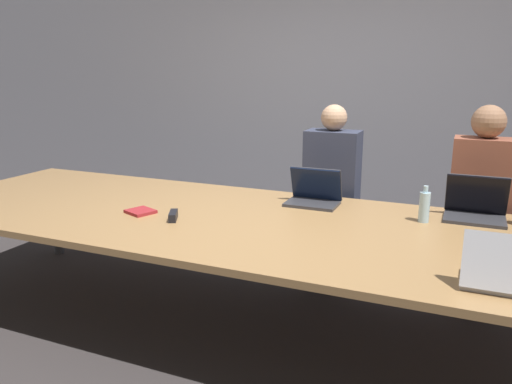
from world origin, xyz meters
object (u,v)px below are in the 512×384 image
object	(u,v)px
laptop_far_right	(475,207)
person_far_center	(331,199)
person_far_right	(479,211)
laptop_near_right	(507,274)
bottle_far_right	(424,206)
laptop_far_center	(314,194)
stapler	(173,216)

from	to	relation	value
laptop_far_right	person_far_center	xyz separation A→B (m)	(-1.01, 0.40, -0.15)
person_far_right	laptop_near_right	world-z (taller)	person_far_right
bottle_far_right	laptop_far_right	bearing A→B (deg)	34.27
person_far_center	laptop_far_center	bearing A→B (deg)	-90.55
person_far_right	laptop_near_right	xyz separation A→B (m)	(0.09, -1.45, 0.13)
person_far_right	stapler	world-z (taller)	person_far_right
laptop_near_right	laptop_far_right	bearing A→B (deg)	-83.51
laptop_far_center	person_far_center	bearing A→B (deg)	89.45
person_far_center	bottle_far_right	bearing A→B (deg)	-39.32
stapler	bottle_far_right	bearing A→B (deg)	-4.87
laptop_far_center	laptop_far_right	bearing A→B (deg)	3.15
laptop_far_center	stapler	xyz separation A→B (m)	(-0.68, -0.69, -0.05)
person_far_center	laptop_near_right	xyz separation A→B (m)	(1.13, -1.45, 0.15)
person_far_center	laptop_near_right	world-z (taller)	person_far_center
bottle_far_right	laptop_near_right	distance (m)	0.95
laptop_far_center	laptop_near_right	world-z (taller)	same
bottle_far_right	person_far_center	xyz separation A→B (m)	(-0.72, 0.59, -0.17)
laptop_near_right	stapler	distance (m)	1.84
laptop_far_center	person_far_right	bearing A→B (deg)	23.35
laptop_far_right	stapler	bearing A→B (deg)	-156.17
person_far_right	laptop_far_center	bearing A→B (deg)	-156.65
laptop_far_center	laptop_near_right	xyz separation A→B (m)	(1.13, -1.00, -0.00)
laptop_far_right	person_far_right	distance (m)	0.42
laptop_far_right	person_far_center	distance (m)	1.09
person_far_right	person_far_center	size ratio (longest dim) A/B	1.02
stapler	person_far_center	bearing A→B (deg)	32.71
bottle_far_right	laptop_near_right	size ratio (longest dim) A/B	0.63
person_far_right	stapler	size ratio (longest dim) A/B	9.18
bottle_far_right	laptop_far_center	size ratio (longest dim) A/B	0.63
person_far_right	person_far_center	bearing A→B (deg)	179.79
stapler	laptop_near_right	bearing A→B (deg)	-35.96
laptop_near_right	stapler	size ratio (longest dim) A/B	2.32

